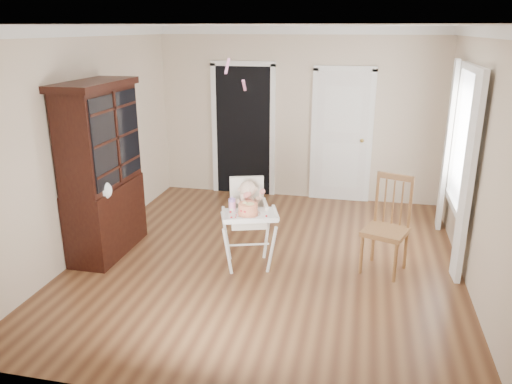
% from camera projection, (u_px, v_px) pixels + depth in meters
% --- Properties ---
extents(floor, '(5.00, 5.00, 0.00)m').
position_uv_depth(floor, '(267.00, 260.00, 6.04)').
color(floor, '#502E1B').
rests_on(floor, ground).
extents(ceiling, '(5.00, 5.00, 0.00)m').
position_uv_depth(ceiling, '(269.00, 25.00, 5.19)').
color(ceiling, white).
rests_on(ceiling, wall_back).
extents(wall_back, '(4.50, 0.00, 4.50)m').
position_uv_depth(wall_back, '(298.00, 115.00, 7.93)').
color(wall_back, beige).
rests_on(wall_back, floor).
extents(wall_left, '(0.00, 5.00, 5.00)m').
position_uv_depth(wall_left, '(87.00, 142.00, 6.08)').
color(wall_left, beige).
rests_on(wall_left, floor).
extents(wall_right, '(0.00, 5.00, 5.00)m').
position_uv_depth(wall_right, '(481.00, 163.00, 5.15)').
color(wall_right, beige).
rests_on(wall_right, floor).
extents(crown_molding, '(4.50, 5.00, 0.12)m').
position_uv_depth(crown_molding, '(269.00, 31.00, 5.21)').
color(crown_molding, white).
rests_on(crown_molding, ceiling).
extents(doorway, '(1.06, 0.05, 2.22)m').
position_uv_depth(doorway, '(243.00, 128.00, 8.18)').
color(doorway, black).
rests_on(doorway, wall_back).
extents(closet_door, '(0.96, 0.09, 2.13)m').
position_uv_depth(closet_door, '(342.00, 138.00, 7.87)').
color(closet_door, white).
rests_on(closet_door, wall_back).
extents(window_right, '(0.13, 1.84, 2.30)m').
position_uv_depth(window_right, '(460.00, 151.00, 5.93)').
color(window_right, white).
rests_on(window_right, wall_right).
extents(high_chair, '(0.80, 0.90, 1.07)m').
position_uv_depth(high_chair, '(248.00, 213.00, 5.70)').
color(high_chair, white).
rests_on(high_chair, floor).
extents(baby, '(0.34, 0.25, 0.45)m').
position_uv_depth(baby, '(248.00, 201.00, 5.68)').
color(baby, beige).
rests_on(baby, high_chair).
extents(cake, '(0.27, 0.27, 0.13)m').
position_uv_depth(cake, '(248.00, 209.00, 5.42)').
color(cake, silver).
rests_on(cake, high_chair).
extents(sippy_cup, '(0.08, 0.08, 0.18)m').
position_uv_depth(sippy_cup, '(232.00, 204.00, 5.51)').
color(sippy_cup, '#F193C4').
rests_on(sippy_cup, high_chair).
extents(china_cabinet, '(0.56, 1.25, 2.10)m').
position_uv_depth(china_cabinet, '(102.00, 170.00, 5.96)').
color(china_cabinet, black).
rests_on(china_cabinet, floor).
extents(dining_chair, '(0.58, 0.58, 1.11)m').
position_uv_depth(dining_chair, '(387.00, 228.00, 5.65)').
color(dining_chair, brown).
rests_on(dining_chair, floor).
extents(streamer, '(0.12, 0.49, 0.15)m').
position_uv_depth(streamer, '(227.00, 66.00, 5.85)').
color(streamer, pink).
rests_on(streamer, ceiling).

